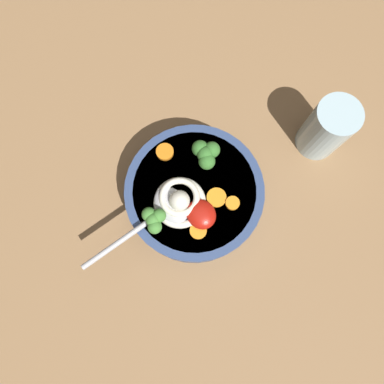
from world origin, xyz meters
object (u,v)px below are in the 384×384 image
Objects in this scene: drinking_glass at (327,129)px; noodle_pile at (180,201)px; soup_spoon at (163,211)px; soup_bowl at (192,197)px.

noodle_pile is at bearing 80.39° from drinking_glass.
noodle_pile is 2.73cm from soup_spoon.
soup_bowl is at bearing -180.00° from soup_spoon.
drinking_glass reaches higher than soup_spoon.
noodle_pile is (-0.13, 2.32, 4.29)cm from soup_bowl.
soup_bowl is at bearing 79.14° from drinking_glass.
drinking_glass is at bearing -100.86° from soup_bowl.
drinking_glass is (-4.32, -25.52, -2.30)cm from noodle_pile.
soup_bowl is 6.45cm from soup_spoon.
soup_spoon is 28.66cm from drinking_glass.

